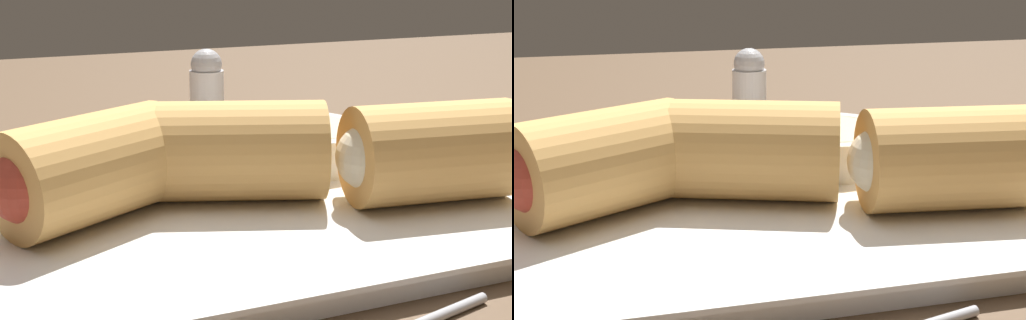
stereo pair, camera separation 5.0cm
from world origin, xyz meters
TOP-DOWN VIEW (x-y plane):
  - table_surface at (0.00, 0.00)cm, footprint 180.00×140.00cm
  - serving_plate at (0.80, -2.52)cm, footprint 33.94×25.40cm
  - roll_front_left at (9.76, -6.56)cm, footprint 11.15×7.10cm
  - roll_front_right at (-9.39, -2.76)cm, footprint 11.44×9.85cm
  - roll_back_left at (-0.27, -2.08)cm, footprint 11.32×8.74cm
  - dipping_bowl_near at (-4.66, 4.11)cm, footprint 9.72×9.72cm
  - dipping_bowl_far at (6.26, 3.37)cm, footprint 9.72×9.72cm
  - salt_shaker at (3.95, 17.15)cm, footprint 2.95×2.95cm

SIDE VIEW (x-z plane):
  - table_surface at x=0.00cm, z-range 0.00..2.00cm
  - serving_plate at x=0.80cm, z-range 2.01..3.51cm
  - dipping_bowl_near at x=-4.66cm, z-range 3.61..6.16cm
  - dipping_bowl_far at x=6.26cm, z-range 3.61..6.16cm
  - salt_shaker at x=3.95cm, z-range 2.00..9.75cm
  - roll_front_left at x=9.76cm, z-range 3.50..9.42cm
  - roll_front_right at x=-9.39cm, z-range 3.50..9.42cm
  - roll_back_left at x=-0.27cm, z-range 3.50..9.42cm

